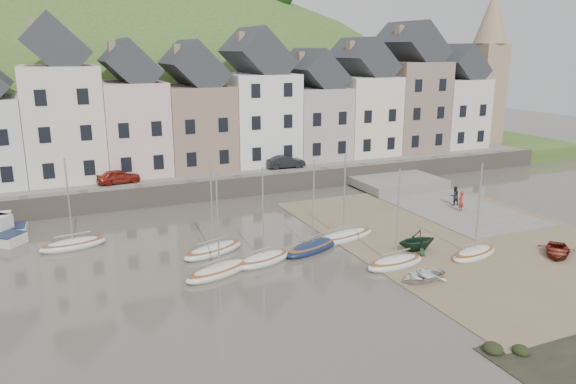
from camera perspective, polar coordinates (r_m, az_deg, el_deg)
name	(u,v)px	position (r m, az deg, el deg)	size (l,w,h in m)	color
ground	(326,260)	(34.88, 4.02, -7.07)	(160.00, 160.00, 0.00)	#494339
quay_land	(196,158)	(63.64, -9.54, 3.47)	(90.00, 30.00, 1.50)	#365321
quay_street	(227,171)	(52.64, -6.41, 2.13)	(70.00, 7.00, 0.10)	slate
seawall	(239,186)	(49.54, -5.16, 0.60)	(70.00, 1.20, 1.80)	slate
beach	(464,236)	(40.91, 17.83, -4.39)	(18.00, 26.00, 0.06)	brown
slipway	(437,202)	(49.20, 15.21, -0.98)	(8.00, 18.00, 0.12)	slate
hillside	(128,242)	(94.36, -16.33, -5.05)	(134.40, 84.00, 84.00)	#365321
townhouse_terrace	(231,106)	(55.55, -5.94, 8.84)	(61.05, 8.00, 13.93)	silver
church_spire	(488,64)	(72.47, 20.08, 12.36)	(4.00, 4.00, 18.00)	#997F60
sailboat_0	(73,244)	(39.44, -21.43, -5.07)	(4.50, 2.16, 6.32)	silver
sailboat_1	(213,250)	(36.07, -7.77, -5.98)	(4.75, 3.02, 6.32)	silver
sailboat_2	(219,270)	(32.83, -7.15, -8.09)	(4.91, 3.03, 6.32)	beige
sailboat_3	(263,259)	(34.27, -2.57, -6.97)	(4.28, 2.62, 6.32)	silver
sailboat_4	(343,236)	(38.40, 5.77, -4.62)	(5.54, 2.60, 6.32)	silver
sailboat_5	(313,247)	(36.34, 2.62, -5.69)	(5.08, 3.23, 6.32)	#131E3D
sailboat_6	(395,262)	(34.36, 11.08, -7.19)	(4.21, 1.89, 6.32)	silver
sailboat_7	(474,253)	(37.14, 18.81, -6.04)	(4.22, 2.39, 6.32)	beige
rowboat_white	(422,275)	(32.59, 13.80, -8.42)	(2.03, 2.84, 0.59)	silver
rowboat_green	(417,240)	(36.95, 13.25, -4.89)	(2.34, 2.71, 1.43)	#15301D
rowboat_red	(557,251)	(39.22, 26.17, -5.50)	(2.29, 3.20, 0.66)	maroon
person_red	(461,201)	(46.57, 17.53, -0.91)	(0.59, 0.39, 1.63)	maroon
person_dark	(455,196)	(48.09, 16.92, -0.38)	(0.80, 0.62, 1.64)	black
car_left	(119,176)	(49.52, -17.20, 1.55)	(1.46, 3.62, 1.23)	maroon
car_right	(285,162)	(53.53, -0.27, 3.17)	(1.32, 3.78, 1.25)	black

